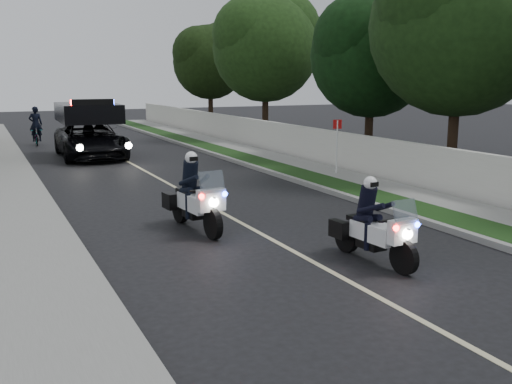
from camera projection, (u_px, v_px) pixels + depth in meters
The scene contains 18 objects.
ground at pixel (348, 281), 10.63m from camera, with size 120.00×120.00×0.00m, color black.
curb_right at pixel (286, 177), 21.21m from camera, with size 0.20×60.00×0.15m, color gray.
grass_verge at pixel (303, 176), 21.50m from camera, with size 1.20×60.00×0.16m, color #193814.
sidewalk_right at pixel (333, 173), 22.05m from camera, with size 1.40×60.00×0.16m, color gray.
property_wall at pixel (356, 154), 22.34m from camera, with size 0.22×60.00×1.50m, color beige.
curb_left at pixel (46, 197), 17.76m from camera, with size 0.20×60.00×0.15m, color gray.
sidewalk_left at pixel (7, 200), 17.30m from camera, with size 2.00×60.00×0.16m, color gray.
lane_marking at pixel (177, 188), 19.50m from camera, with size 0.12×50.00×0.01m, color #BFB78C.
police_moto_left at pixel (196, 230), 14.17m from camera, with size 0.78×2.23×1.89m, color silver, non-canonical shape.
police_moto_right at pixel (372, 262), 11.72m from camera, with size 0.71×2.02×1.72m, color silver, non-canonical shape.
police_suv at pixel (92, 157), 26.98m from camera, with size 2.74×5.91×2.87m, color black.
bicycle at pixel (37, 145), 31.92m from camera, with size 0.57×1.64×0.86m, color black.
cyclist at pixel (37, 145), 31.92m from camera, with size 0.68×0.45×1.88m, color black.
sign_post at pixel (336, 177), 21.71m from camera, with size 0.34×0.34×2.17m, color #B10C12, non-canonical shape.
tree_right_b at pixel (450, 179), 21.32m from camera, with size 6.21×6.21×10.35m, color #1B3913, non-canonical shape.
tree_right_c at pixel (368, 161), 25.99m from camera, with size 5.24×5.24×8.74m, color black, non-canonical shape.
tree_right_d at pixel (265, 140), 34.72m from camera, with size 6.07×6.07×10.11m, color #214216, non-canonical shape.
tree_right_e at pixel (211, 126), 44.66m from camera, with size 5.48×5.48×9.14m, color black, non-canonical shape.
Camera 1 is at (-5.83, -8.44, 3.61)m, focal length 41.37 mm.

